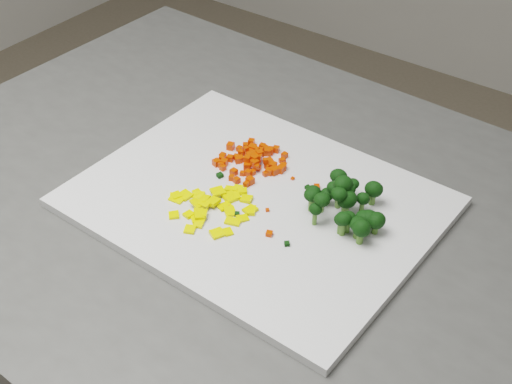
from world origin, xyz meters
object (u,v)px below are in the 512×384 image
Objects in this scene: broccoli_pile at (339,199)px; pepper_pile at (211,202)px; carrot_pile at (252,156)px; cutting_board at (256,202)px.

pepper_pile is at bearing -149.99° from broccoli_pile.
carrot_pile is 0.86× the size of pepper_pile.
pepper_pile reaches higher than cutting_board.
cutting_board is 0.06m from pepper_pile.
carrot_pile is 0.10m from pepper_pile.
pepper_pile is at bearing -83.12° from carrot_pile.
pepper_pile is 0.97× the size of broccoli_pile.
broccoli_pile reaches higher than carrot_pile.
broccoli_pile is at bearing 17.18° from cutting_board.
carrot_pile reaches higher than pepper_pile.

